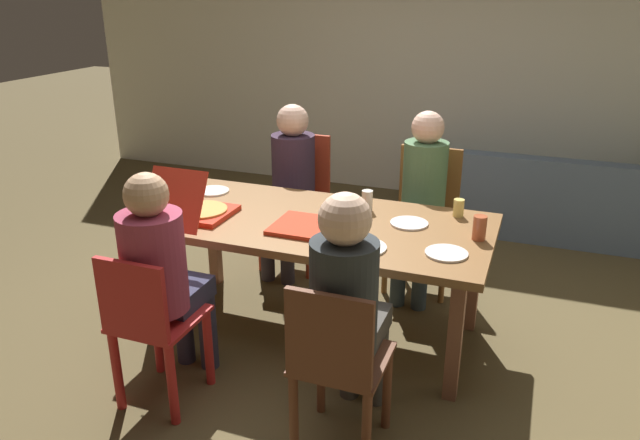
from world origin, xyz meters
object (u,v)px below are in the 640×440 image
(drinking_glass_0, at_px, (459,208))
(person_1, at_px, (290,176))
(plate_2, at_px, (409,223))
(pizza_box_0, at_px, (304,226))
(plate_0, at_px, (213,191))
(person_0, at_px, (162,268))
(couch, at_px, (530,200))
(chair_2, at_px, (337,365))
(pizza_box_1, at_px, (197,210))
(chair_3, at_px, (425,211))
(dining_table, at_px, (314,231))
(chair_1, at_px, (299,193))
(plate_3, at_px, (362,246))
(drinking_glass_2, at_px, (367,201))
(chair_0, at_px, (152,327))
(drinking_glass_1, at_px, (479,228))
(plate_1, at_px, (446,253))
(person_2, at_px, (349,299))
(person_3, at_px, (422,192))

(drinking_glass_0, bearing_deg, person_1, 160.93)
(plate_2, bearing_deg, drinking_glass_0, 43.38)
(pizza_box_0, bearing_deg, plate_0, 154.90)
(person_0, bearing_deg, couch, 61.68)
(chair_2, relative_size, pizza_box_1, 1.69)
(chair_3, distance_m, plate_0, 1.46)
(chair_2, xyz_separation_m, drinking_glass_0, (0.30, 1.30, 0.31))
(dining_table, height_order, chair_1, chair_1)
(chair_2, bearing_deg, person_1, 118.96)
(plate_3, relative_size, drinking_glass_2, 2.02)
(pizza_box_1, bearing_deg, dining_table, 17.91)
(drinking_glass_0, xyz_separation_m, drinking_glass_2, (-0.53, -0.10, 0.01))
(chair_0, xyz_separation_m, chair_3, (0.96, 1.85, 0.08))
(chair_1, distance_m, plate_0, 0.80)
(drinking_glass_1, bearing_deg, chair_2, -114.53)
(plate_1, relative_size, couch, 0.10)
(chair_3, bearing_deg, drinking_glass_0, -62.49)
(pizza_box_0, distance_m, pizza_box_1, 0.65)
(pizza_box_1, height_order, plate_0, pizza_box_1)
(person_2, bearing_deg, pizza_box_0, 125.64)
(chair_3, bearing_deg, plate_0, -151.85)
(chair_1, relative_size, person_1, 0.79)
(plate_2, relative_size, plate_3, 0.85)
(chair_2, xyz_separation_m, plate_1, (0.32, 0.74, 0.26))
(chair_0, relative_size, plate_3, 3.35)
(plate_3, bearing_deg, drinking_glass_0, 58.54)
(dining_table, distance_m, person_1, 0.92)
(dining_table, xyz_separation_m, person_3, (0.47, 0.76, 0.06))
(chair_2, distance_m, plate_3, 0.72)
(chair_2, xyz_separation_m, plate_2, (0.06, 1.07, 0.26))
(plate_3, bearing_deg, chair_0, -143.19)
(chair_0, height_order, person_0, person_0)
(chair_1, xyz_separation_m, drinking_glass_2, (0.73, -0.69, 0.26))
(plate_2, bearing_deg, pizza_box_1, -164.14)
(person_3, xyz_separation_m, drinking_glass_0, (0.30, -0.41, 0.06))
(person_0, bearing_deg, drinking_glass_2, 55.57)
(chair_0, relative_size, chair_2, 0.97)
(chair_1, height_order, drinking_glass_2, chair_1)
(person_1, xyz_separation_m, pizza_box_0, (0.48, -0.92, 0.03))
(person_3, xyz_separation_m, couch, (0.67, 1.45, -0.46))
(dining_table, distance_m, person_3, 0.89)
(couch, bearing_deg, person_1, -138.76)
(plate_0, bearing_deg, couch, 45.44)
(pizza_box_0, bearing_deg, person_3, 61.95)
(dining_table, distance_m, plate_1, 0.83)
(person_0, height_order, plate_1, person_0)
(chair_0, height_order, plate_3, chair_0)
(chair_2, bearing_deg, drinking_glass_2, 100.84)
(person_3, xyz_separation_m, pizza_box_1, (-1.12, -0.96, 0.06))
(dining_table, bearing_deg, plate_0, 163.55)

